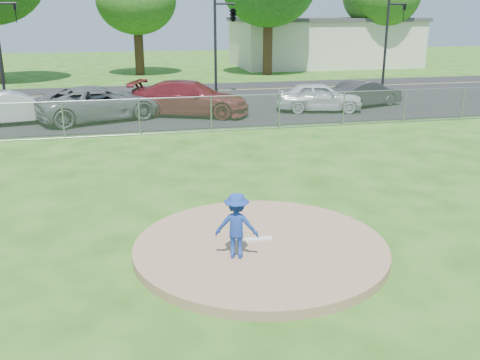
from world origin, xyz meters
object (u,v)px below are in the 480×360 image
(traffic_signal_left, at_px, (2,41))
(parked_car_charcoal, at_px, (365,93))
(traffic_signal_center, at_px, (231,16))
(pitcher, at_px, (237,226))
(parked_car_white, at_px, (13,108))
(parked_car_pearl, at_px, (319,97))
(traffic_signal_right, at_px, (390,36))
(parked_car_gray, at_px, (99,103))
(parked_car_darkred, at_px, (190,98))
(commercial_building, at_px, (323,42))
(traffic_cone, at_px, (66,115))

(traffic_signal_left, distance_m, parked_car_charcoal, 19.88)
(traffic_signal_center, bearing_deg, pitcher, -101.55)
(parked_car_white, relative_size, parked_car_pearl, 1.03)
(traffic_signal_right, relative_size, pitcher, 4.16)
(pitcher, bearing_deg, parked_car_gray, -60.39)
(parked_car_darkred, height_order, parked_car_charcoal, parked_car_darkred)
(traffic_signal_center, bearing_deg, traffic_signal_left, 180.00)
(parked_car_pearl, distance_m, parked_car_charcoal, 3.05)
(commercial_building, xyz_separation_m, traffic_signal_left, (-24.76, -16.00, 1.20))
(parked_car_darkred, distance_m, parked_car_charcoal, 9.51)
(commercial_building, relative_size, traffic_cone, 27.22)
(parked_car_charcoal, bearing_deg, traffic_signal_left, 54.38)
(traffic_signal_left, xyz_separation_m, traffic_signal_right, (23.00, 0.00, 0.00))
(commercial_building, xyz_separation_m, parked_car_white, (-23.47, -22.43, -1.42))
(traffic_cone, xyz_separation_m, parked_car_darkred, (5.86, 0.21, 0.53))
(traffic_signal_center, height_order, traffic_signal_right, same)
(parked_car_white, relative_size, parked_car_gray, 0.77)
(traffic_signal_left, bearing_deg, parked_car_pearl, -22.15)
(traffic_signal_right, bearing_deg, commercial_building, 83.71)
(traffic_cone, distance_m, parked_car_pearl, 12.42)
(traffic_cone, relative_size, parked_car_charcoal, 0.14)
(pitcher, height_order, parked_car_darkred, parked_car_darkred)
(parked_car_charcoal, bearing_deg, parked_car_darkred, 73.99)
(parked_car_gray, distance_m, parked_car_darkred, 4.30)
(traffic_signal_left, height_order, parked_car_charcoal, traffic_signal_left)
(traffic_signal_left, relative_size, parked_car_pearl, 1.30)
(parked_car_darkred, bearing_deg, traffic_cone, 114.84)
(pitcher, xyz_separation_m, parked_car_gray, (-3.04, 16.09, -0.06))
(parked_car_gray, height_order, parked_car_charcoal, parked_car_gray)
(pitcher, xyz_separation_m, parked_car_darkred, (1.25, 16.37, -0.03))
(pitcher, relative_size, parked_car_darkred, 0.23)
(commercial_building, distance_m, traffic_cone, 30.88)
(traffic_signal_center, relative_size, parked_car_pearl, 1.30)
(parked_car_white, bearing_deg, parked_car_pearl, -103.93)
(parked_car_darkred, xyz_separation_m, parked_car_charcoal, (9.49, 0.49, -0.15))
(commercial_building, bearing_deg, parked_car_darkred, -124.79)
(traffic_signal_left, xyz_separation_m, parked_car_gray, (5.09, -6.42, -2.55))
(traffic_signal_left, relative_size, parked_car_white, 1.26)
(traffic_signal_left, relative_size, parked_car_darkred, 0.97)
(traffic_signal_left, bearing_deg, commercial_building, 32.87)
(traffic_cone, xyz_separation_m, parked_car_charcoal, (15.35, 0.70, 0.38))
(traffic_cone, height_order, parked_car_white, parked_car_white)
(traffic_signal_left, xyz_separation_m, parked_car_charcoal, (18.88, -5.64, -2.67))
(pitcher, distance_m, traffic_cone, 16.82)
(commercial_building, xyz_separation_m, parked_car_gray, (-19.67, -22.42, -1.35))
(traffic_signal_center, distance_m, traffic_signal_right, 10.34)
(traffic_signal_right, distance_m, parked_car_gray, 19.20)
(commercial_building, height_order, pitcher, commercial_building)
(traffic_signal_center, bearing_deg, parked_car_pearl, -63.67)
(parked_car_darkred, relative_size, parked_car_charcoal, 1.38)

